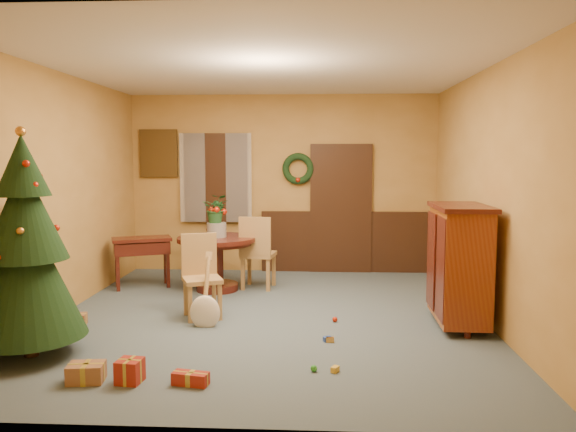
# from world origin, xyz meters

# --- Properties ---
(room_envelope) EXTENTS (5.50, 5.50, 5.50)m
(room_envelope) POSITION_xyz_m (0.21, 2.70, 1.12)
(room_envelope) COLOR #36454F
(room_envelope) RESTS_ON ground
(dining_table) EXTENTS (1.11, 1.11, 0.76)m
(dining_table) POSITION_xyz_m (-0.85, 1.31, 0.54)
(dining_table) COLOR black
(dining_table) RESTS_ON floor
(urn) EXTENTS (0.28, 0.28, 0.20)m
(urn) POSITION_xyz_m (-0.85, 1.31, 0.87)
(urn) COLOR slate
(urn) RESTS_ON dining_table
(centerpiece_plant) EXTENTS (0.36, 0.31, 0.40)m
(centerpiece_plant) POSITION_xyz_m (-0.85, 1.31, 1.17)
(centerpiece_plant) COLOR #1E4C23
(centerpiece_plant) RESTS_ON urn
(chair_near) EXTENTS (0.55, 0.55, 0.98)m
(chair_near) POSITION_xyz_m (-0.81, 0.01, 0.53)
(chair_near) COLOR olive
(chair_near) RESTS_ON floor
(chair_far) EXTENTS (0.51, 0.51, 1.05)m
(chair_far) POSITION_xyz_m (-0.29, 1.41, 0.57)
(chair_far) COLOR olive
(chair_far) RESTS_ON floor
(guitar) EXTENTS (0.45, 0.58, 0.78)m
(guitar) POSITION_xyz_m (-0.68, -0.41, 0.40)
(guitar) COLOR beige
(guitar) RESTS_ON floor
(plant_stand) EXTENTS (0.31, 0.31, 0.80)m
(plant_stand) POSITION_xyz_m (-0.97, 1.97, 0.50)
(plant_stand) COLOR black
(plant_stand) RESTS_ON floor
(stand_plant) EXTENTS (0.27, 0.24, 0.42)m
(stand_plant) POSITION_xyz_m (-0.97, 1.97, 1.01)
(stand_plant) COLOR #19471E
(stand_plant) RESTS_ON plant_stand
(christmas_tree) EXTENTS (1.05, 1.05, 2.17)m
(christmas_tree) POSITION_xyz_m (-2.15, -1.42, 1.03)
(christmas_tree) COLOR #382111
(christmas_tree) RESTS_ON floor
(writing_desk) EXTENTS (0.92, 0.69, 0.73)m
(writing_desk) POSITION_xyz_m (-1.97, 1.44, 0.55)
(writing_desk) COLOR black
(writing_desk) RESTS_ON floor
(sideboard) EXTENTS (0.59, 1.08, 1.37)m
(sideboard) POSITION_xyz_m (2.15, -0.23, 0.73)
(sideboard) COLOR #531009
(sideboard) RESTS_ON floor
(gift_a) EXTENTS (0.32, 0.25, 0.16)m
(gift_a) POSITION_xyz_m (-1.37, -2.00, 0.08)
(gift_a) COLOR brown
(gift_a) RESTS_ON floor
(gift_b) EXTENTS (0.22, 0.22, 0.20)m
(gift_b) POSITION_xyz_m (-1.00, -1.99, 0.10)
(gift_b) COLOR maroon
(gift_b) RESTS_ON floor
(gift_c) EXTENTS (0.27, 0.21, 0.13)m
(gift_c) POSITION_xyz_m (-2.15, -0.45, 0.07)
(gift_c) COLOR brown
(gift_c) RESTS_ON floor
(gift_d) EXTENTS (0.32, 0.18, 0.11)m
(gift_d) POSITION_xyz_m (-0.48, -2.02, 0.05)
(gift_d) COLOR maroon
(gift_d) RESTS_ON floor
(toy_a) EXTENTS (0.09, 0.08, 0.05)m
(toy_a) POSITION_xyz_m (0.68, -0.85, 0.03)
(toy_a) COLOR #2543A1
(toy_a) RESTS_ON floor
(toy_b) EXTENTS (0.06, 0.06, 0.06)m
(toy_b) POSITION_xyz_m (0.55, -1.68, 0.03)
(toy_b) COLOR #268524
(toy_b) RESTS_ON floor
(toy_c) EXTENTS (0.08, 0.09, 0.05)m
(toy_c) POSITION_xyz_m (0.73, -1.67, 0.03)
(toy_c) COLOR gold
(toy_c) RESTS_ON floor
(toy_d) EXTENTS (0.06, 0.06, 0.06)m
(toy_d) POSITION_xyz_m (0.78, -0.16, 0.03)
(toy_d) COLOR red
(toy_d) RESTS_ON floor
(toy_e) EXTENTS (0.08, 0.05, 0.05)m
(toy_e) POSITION_xyz_m (0.71, -0.87, 0.03)
(toy_e) COLOR orange
(toy_e) RESTS_ON floor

